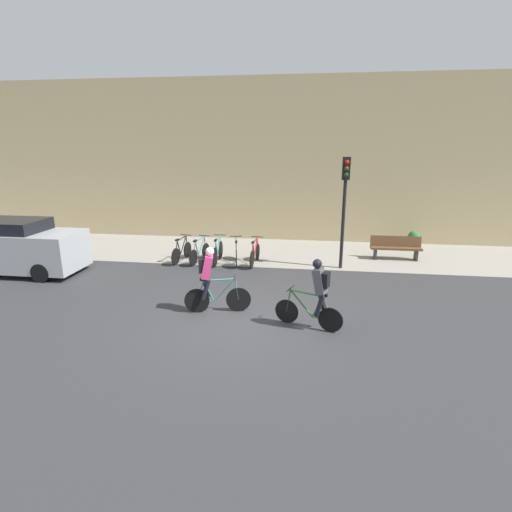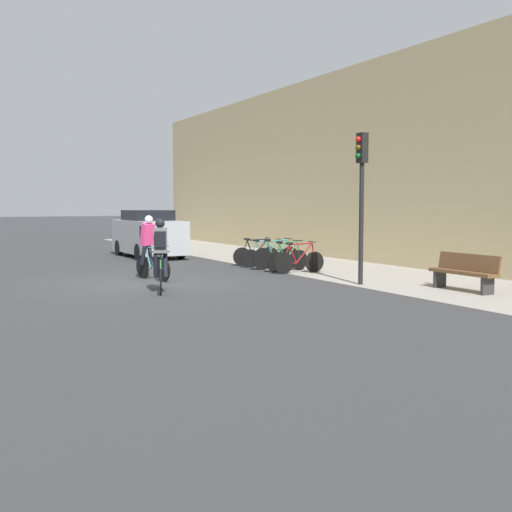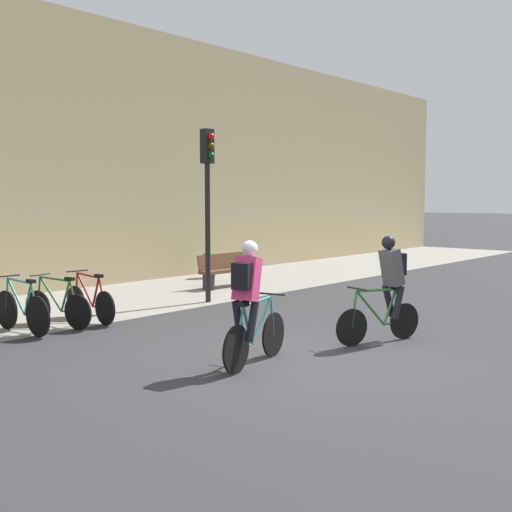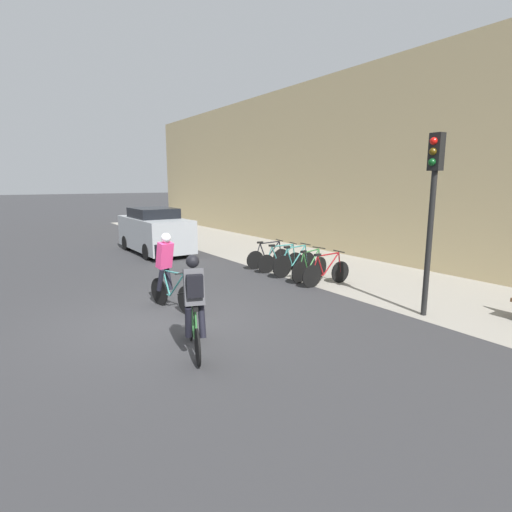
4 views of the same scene
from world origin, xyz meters
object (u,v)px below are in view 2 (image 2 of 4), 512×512
at_px(cyclist_pink, 149,245).
at_px(parked_bike_0, 256,254).
at_px(parked_bike_1, 266,256).
at_px(bench, 464,271).
at_px(parked_car, 149,234).
at_px(parked_bike_3, 287,259).
at_px(traffic_light_pole, 361,181).
at_px(parked_bike_2, 276,256).
at_px(cyclist_grey, 160,253).
at_px(parked_bike_4, 299,260).

bearing_deg(cyclist_pink, parked_bike_0, 116.59).
xyz_separation_m(parked_bike_1, bench, (7.39, 1.39, 0.10)).
bearing_deg(parked_car, parked_bike_0, 22.59).
distance_m(parked_bike_3, traffic_light_pole, 4.46).
bearing_deg(parked_bike_3, cyclist_pink, -87.92).
relative_size(bench, parked_car, 0.44).
height_order(parked_bike_2, traffic_light_pole, traffic_light_pole).
bearing_deg(parked_bike_0, cyclist_pink, -63.41).
relative_size(cyclist_grey, parked_bike_1, 1.07).
bearing_deg(traffic_light_pole, parked_bike_0, 179.34).
height_order(parked_bike_3, parked_bike_4, same).
height_order(parked_bike_4, bench, parked_bike_4).
relative_size(parked_bike_0, parked_car, 0.38).
relative_size(cyclist_grey, parked_bike_3, 1.06).
xyz_separation_m(cyclist_grey, parked_car, (-10.08, 3.05, -0.05)).
distance_m(traffic_light_pole, parked_car, 11.34).
distance_m(parked_bike_0, parked_bike_4, 2.80).
height_order(parked_bike_2, parked_bike_4, parked_bike_2).
height_order(parked_bike_0, parked_car, parked_car).
height_order(cyclist_pink, parked_bike_4, cyclist_pink).
height_order(cyclist_grey, parked_bike_0, cyclist_grey).
xyz_separation_m(parked_bike_0, bench, (8.09, 1.39, 0.09)).
height_order(cyclist_grey, parked_bike_3, cyclist_grey).
bearing_deg(parked_bike_1, parked_bike_2, 0.16).
relative_size(parked_bike_4, bench, 0.89).
relative_size(parked_bike_2, parked_bike_4, 1.02).
distance_m(parked_bike_2, traffic_light_pole, 5.06).
height_order(parked_bike_1, parked_bike_3, parked_bike_3).
relative_size(cyclist_grey, traffic_light_pole, 0.45).
distance_m(cyclist_grey, parked_bike_1, 6.74).
height_order(cyclist_pink, parked_bike_2, cyclist_pink).
height_order(traffic_light_pole, parked_car, traffic_light_pole).
distance_m(cyclist_pink, parked_bike_0, 5.10).
bearing_deg(cyclist_grey, parked_bike_2, 124.90).
distance_m(parked_bike_1, parked_bike_3, 1.40).
xyz_separation_m(cyclist_grey, parked_bike_0, (-5.00, 5.16, -0.56)).
relative_size(parked_bike_2, parked_car, 0.40).
relative_size(parked_bike_1, traffic_light_pole, 0.42).
relative_size(parked_bike_3, traffic_light_pole, 0.42).
bearing_deg(parked_bike_4, parked_bike_2, 179.94).
relative_size(parked_bike_0, parked_bike_3, 0.98).
relative_size(parked_bike_3, bench, 0.86).
height_order(parked_bike_1, parked_car, parked_car).
relative_size(parked_bike_0, parked_bike_1, 0.99).
distance_m(parked_bike_0, parked_bike_1, 0.70).
relative_size(parked_bike_3, parked_car, 0.38).
bearing_deg(cyclist_pink, parked_bike_4, 83.27).
bearing_deg(parked_bike_3, parked_car, -163.61).
bearing_deg(bench, parked_bike_0, -170.26).
height_order(cyclist_pink, parked_bike_1, cyclist_pink).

